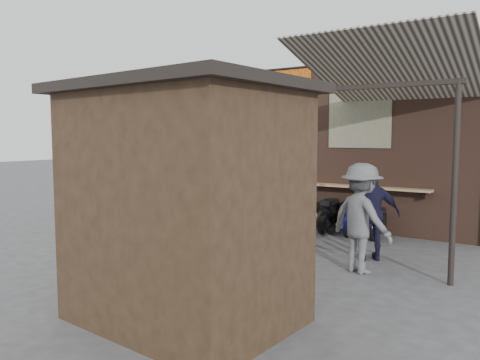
{
  "coord_description": "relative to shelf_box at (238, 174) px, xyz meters",
  "views": [
    {
      "loc": [
        6.12,
        -8.19,
        2.27
      ],
      "look_at": [
        -0.2,
        1.2,
        1.21
      ],
      "focal_mm": 35.0,
      "sensor_mm": 36.0,
      "label": 1
    }
  ],
  "objects": [
    {
      "name": "tapestry_sun",
      "position": [
        -0.7,
        0.18,
        1.76
      ],
      "size": [
        1.5,
        0.02,
        2.0
      ],
      "primitive_type": "cube",
      "color": "red",
      "rests_on": "brick_wall"
    },
    {
      "name": "scooter_stool_2",
      "position": [
        -0.43,
        -0.27,
        -0.85
      ],
      "size": [
        0.37,
        0.82,
        0.78
      ],
      "primitive_type": null,
      "color": "#0E0C88",
      "rests_on": "ground"
    },
    {
      "name": "awning_post_right",
      "position": [
        5.9,
        -2.9,
        0.31
      ],
      "size": [
        0.09,
        0.09,
        3.1
      ],
      "primitive_type": "cylinder",
      "color": "black",
      "rests_on": "ground"
    },
    {
      "name": "scooter_stool_4",
      "position": [
        0.82,
        -0.28,
        -0.91
      ],
      "size": [
        0.32,
        0.71,
        0.67
      ],
      "primitive_type": null,
      "color": "#932C0B",
      "rests_on": "ground"
    },
    {
      "name": "shopper_navy",
      "position": [
        4.41,
        -2.13,
        -0.39
      ],
      "size": [
        1.08,
        0.85,
        1.71
      ],
      "primitive_type": "imported",
      "rotation": [
        0.0,
        0.0,
        3.65
      ],
      "color": "#181631",
      "rests_on": "ground"
    },
    {
      "name": "brick_wall",
      "position": [
        1.0,
        0.4,
        0.76
      ],
      "size": [
        10.0,
        0.4,
        4.0
      ],
      "primitive_type": "cube",
      "color": "brown",
      "rests_on": "ground"
    },
    {
      "name": "scooter_stool_8",
      "position": [
        3.37,
        -0.26,
        -0.83
      ],
      "size": [
        0.39,
        0.87,
        0.83
      ],
      "primitive_type": null,
      "color": "#141348",
      "rests_on": "ground"
    },
    {
      "name": "scooter_stool_7",
      "position": [
        2.74,
        -0.25,
        -0.86
      ],
      "size": [
        0.37,
        0.81,
        0.77
      ],
      "primitive_type": null,
      "color": "black",
      "rests_on": "ground"
    },
    {
      "name": "stall_shelf",
      "position": [
        3.49,
        -5.2,
        -0.23
      ],
      "size": [
        2.13,
        0.26,
        0.06
      ],
      "primitive_type": "cube",
      "rotation": [
        0.0,
        0.0,
        -0.07
      ],
      "color": "#473321",
      "rests_on": "market_stall"
    },
    {
      "name": "eating_counter",
      "position": [
        1.0,
        0.03,
        -0.14
      ],
      "size": [
        8.0,
        0.32,
        0.05
      ],
      "primitive_type": "cube",
      "color": "#9E7A51",
      "rests_on": "brick_wall"
    },
    {
      "name": "tapestry_orange",
      "position": [
        1.3,
        0.18,
        1.76
      ],
      "size": [
        1.5,
        0.02,
        2.0
      ],
      "primitive_type": "cube",
      "color": "orange",
      "rests_on": "brick_wall"
    },
    {
      "name": "awning_ledger",
      "position": [
        4.5,
        0.19,
        2.71
      ],
      "size": [
        3.3,
        0.08,
        0.12
      ],
      "primitive_type": "cube",
      "color": "#33261C",
      "rests_on": "brick_wall"
    },
    {
      "name": "awning_header",
      "position": [
        4.5,
        -2.9,
        1.84
      ],
      "size": [
        3.0,
        0.08,
        0.08
      ],
      "primitive_type": "cube",
      "color": "black",
      "rests_on": "awning_post_left"
    },
    {
      "name": "awning_post_left",
      "position": [
        3.1,
        -2.9,
        0.31
      ],
      "size": [
        0.09,
        0.09,
        3.1
      ],
      "primitive_type": "cylinder",
      "color": "black",
      "rests_on": "ground"
    },
    {
      "name": "ground",
      "position": [
        1.0,
        -2.3,
        -1.24
      ],
      "size": [
        70.0,
        70.0,
        0.0
      ],
      "primitive_type": "plane",
      "color": "#474749",
      "rests_on": "ground"
    },
    {
      "name": "tapestry_multi",
      "position": [
        3.3,
        0.18,
        1.76
      ],
      "size": [
        1.5,
        0.02,
        2.0
      ],
      "primitive_type": "cube",
      "color": "teal",
      "rests_on": "brick_wall"
    },
    {
      "name": "shopper_tan",
      "position": [
        2.68,
        -1.76,
        -0.35
      ],
      "size": [
        0.95,
        1.04,
        1.78
      ],
      "primitive_type": "imported",
      "rotation": [
        0.0,
        0.0,
        0.99
      ],
      "color": "tan",
      "rests_on": "ground"
    },
    {
      "name": "diner_left",
      "position": [
        -2.55,
        -0.3,
        -0.42
      ],
      "size": [
        0.69,
        0.55,
        1.64
      ],
      "primitive_type": "imported",
      "rotation": [
        0.0,
        0.0,
        -0.3
      ],
      "color": "#929ED4",
      "rests_on": "ground"
    },
    {
      "name": "shelf_box",
      "position": [
        0.0,
        0.0,
        0.0
      ],
      "size": [
        0.61,
        0.32,
        0.24
      ],
      "primitive_type": "cube",
      "color": "white",
      "rests_on": "eating_counter"
    },
    {
      "name": "diner_right",
      "position": [
        -0.54,
        -0.61,
        -0.43
      ],
      "size": [
        0.99,
        0.93,
        1.62
      ],
      "primitive_type": "imported",
      "rotation": [
        0.0,
        0.0,
        0.53
      ],
      "color": "#2F242B",
      "rests_on": "ground"
    },
    {
      "name": "awning_canvas",
      "position": [
        4.5,
        -1.4,
        2.31
      ],
      "size": [
        3.2,
        3.28,
        0.97
      ],
      "primitive_type": "cube",
      "rotation": [
        -0.28,
        0.0,
        0.0
      ],
      "color": "beige",
      "rests_on": "brick_wall"
    },
    {
      "name": "hang_rail",
      "position": [
        1.0,
        0.17,
        2.74
      ],
      "size": [
        9.5,
        0.06,
        0.06
      ],
      "primitive_type": "cylinder",
      "rotation": [
        0.0,
        1.57,
        0.0
      ],
      "color": "black",
      "rests_on": "brick_wall"
    },
    {
      "name": "stall_roof",
      "position": [
        3.41,
        -6.19,
        1.59
      ],
      "size": [
        3.03,
        2.42,
        0.12
      ],
      "primitive_type": "cube",
      "rotation": [
        0.0,
        0.0,
        -0.07
      ],
      "color": "black",
      "rests_on": "market_stall"
    },
    {
      "name": "scooter_stool_1",
      "position": [
        -1.09,
        -0.34,
        -0.91
      ],
      "size": [
        0.32,
        0.71,
        0.68
      ],
      "primitive_type": null,
      "color": "#1B6D52",
      "rests_on": "ground"
    },
    {
      "name": "tapestry_redgold",
      "position": [
        -2.6,
        0.18,
        1.76
      ],
      "size": [
        1.5,
        0.02,
        2.0
      ],
      "primitive_type": "cube",
      "color": "#A03717",
      "rests_on": "brick_wall"
    },
    {
      "name": "stall_sign",
      "position": [
        3.49,
        -5.2,
        0.77
      ],
      "size": [
        1.2,
        0.13,
        0.5
      ],
      "primitive_type": "cube",
      "rotation": [
        0.0,
        0.0,
        -0.07
      ],
      "color": "gold",
      "rests_on": "market_stall"
    },
    {
      "name": "scooter_stool_5",
      "position": [
        1.46,
        -0.33,
        -0.88
      ],
      "size": [
        0.34,
        0.76,
        0.72
      ],
      "primitive_type": null,
      "color": "#0F4B10",
      "rests_on": "ground"
    },
    {
      "name": "pier_left",
      "position": [
        -4.2,
        0.4,
        0.76
      ],
      "size": [
        0.5,
        0.5,
        4.0
      ],
      "primitive_type": "cube",
      "color": "#4C4238",
      "rests_on": "ground"
    },
    {
      "name": "scooter_stool_3",
      "position": [
        0.2,
        -0.31,
        -0.88
      ],
      "size": [
        0.35,
        0.77,
        0.73
      ],
      "primitive_type": null,
      "color": "#0C580C",
      "rests_on": "ground"
    },
    {
      "name": "scooter_stool_6",
      "position": [
        2.04,
        -0.27,
        -0.86
      ],
      "size": [
        0.36,
        0.8,
        0.76
      ],
      "primitive_type": null,
      "color": "#191752",
      "rests_on": "ground"
    },
    {
      "name": "scooter_stool_0",
      "position": [
        -1.67,
        -0.26,
        -0.87
      ],
      "size": [
        0.35,
        0.78,
        0.74
      ],
      "primitive_type": null,
      "color": "#AB161A",
      "rests_on": "ground"
    },
    {
      "name": "shopper_grey",
      "position": [
        4.51,
        -3.0,
        -0.33
      ],
      "size": [
        1.35,
        1.08,
        1.83
      ],
      "primitive_type": "imported",
      "rotation": [
        0.0,
        0.0,
        2.75
      ],
      "color": "#5E5F63",
      "rests_on": "ground"
    },
    {
      "name": "market_stall",
      "position": [
        3.41,
        -6.19,
        0.15
      ],
      "size": [
        2.7,
        2.11,
        2.78
      ],
      "primitive_type": "cube",
      "rotation": [
        0.0,
        0.0,
        -0.07
      ],
      "color": "black",
      "rests_on": "ground"
    },
    {
      "name": "scooter_stool_9",
      "position": [
        3.94,
        -0.34,
        -0.91
      ],
      "size": [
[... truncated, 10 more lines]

